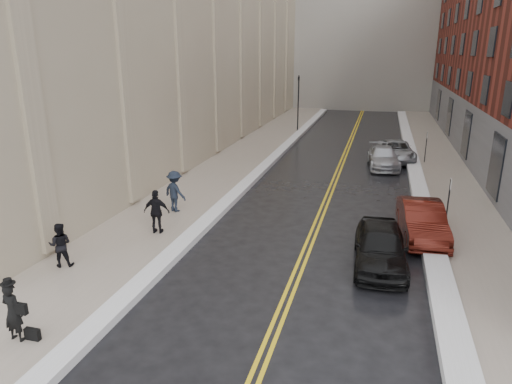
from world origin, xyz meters
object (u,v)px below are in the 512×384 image
Objects in this scene: car_silver_near at (383,157)px; car_silver_far at (396,151)px; car_black at (380,246)px; car_maroon at (422,221)px; pedestrian_a at (60,245)px; pedestrian_b at (175,191)px; pedestrian_c at (157,212)px; pedestrian_main at (13,312)px.

car_silver_far reaches higher than car_silver_near.
car_maroon is (1.60, 3.10, -0.02)m from car_black.
pedestrian_a is at bearing -166.07° from car_black.
pedestrian_a is at bearing 100.25° from pedestrian_b.
pedestrian_b is (1.39, 6.28, 0.18)m from pedestrian_a.
pedestrian_c is at bearing 174.50° from car_black.
pedestrian_b reaches higher than pedestrian_a.
pedestrian_main is at bearing -144.34° from car_black.
pedestrian_c is at bearing -126.86° from car_silver_far.
car_black is 2.31× the size of pedestrian_b.
car_black is 3.48m from car_maroon.
car_silver_near is 23.90m from pedestrian_main.
car_silver_far is (-0.78, 14.07, -0.06)m from car_maroon.
pedestrian_main is (-9.02, -22.13, 0.29)m from car_silver_near.
car_black is at bearing -95.97° from car_silver_near.
car_silver_far is at bearing -102.85° from pedestrian_b.
pedestrian_main is 0.88× the size of pedestrian_c.
car_maroon is 14.09m from car_silver_far.
pedestrian_b is 1.05× the size of pedestrian_c.
car_silver_far is at bearing -128.40° from pedestrian_c.
car_maroon is 2.85× the size of pedestrian_a.
car_silver_far is 23.42m from pedestrian_a.
car_silver_far is at bearing 84.33° from car_black.
pedestrian_b reaches higher than car_silver_near.
pedestrian_c reaches higher than car_black.
car_black is 2.82× the size of pedestrian_a.
pedestrian_b is at bearing -89.31° from pedestrian_c.
car_silver_far is (0.82, 17.16, -0.07)m from car_black.
car_silver_near is 15.08m from pedestrian_b.
car_silver_near is 21.07m from pedestrian_a.
car_maroon is at bearing -93.69° from car_silver_far.
car_silver_far is 3.04× the size of pedestrian_main.
car_silver_near is 2.38× the size of pedestrian_b.
pedestrian_b is at bearing 175.03° from car_maroon.
pedestrian_b is (-9.28, -11.88, 0.45)m from car_silver_near.
pedestrian_main is 7.60m from pedestrian_c.
car_silver_near is at bearing -105.28° from pedestrian_b.
car_maroon is at bearing 59.72° from car_black.
car_maroon is 2.33× the size of pedestrian_b.
car_black is at bearing -175.41° from pedestrian_b.
car_black is 2.74× the size of pedestrian_main.
pedestrian_a is 0.86× the size of pedestrian_c.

